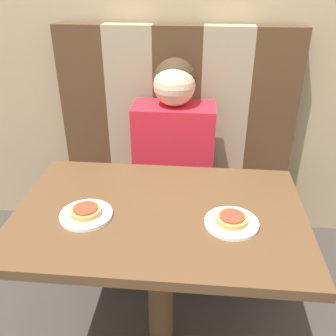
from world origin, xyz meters
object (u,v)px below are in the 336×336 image
(person, at_px, (174,127))
(plate_left, at_px, (86,215))
(pizza_right, at_px, (232,219))
(plate_right, at_px, (231,223))
(pizza_left, at_px, (86,211))

(person, distance_m, plate_left, 0.73)
(plate_left, bearing_deg, pizza_right, 0.00)
(plate_right, relative_size, pizza_right, 1.71)
(plate_right, xyz_separation_m, pizza_right, (0.00, 0.00, 0.02))
(pizza_right, bearing_deg, plate_right, -165.96)
(plate_right, xyz_separation_m, pizza_left, (-0.48, 0.00, 0.02))
(person, xyz_separation_m, pizza_right, (0.24, -0.68, -0.03))
(person, height_order, plate_right, person)
(plate_left, bearing_deg, pizza_left, 165.96)
(person, relative_size, plate_right, 3.61)
(person, distance_m, pizza_right, 0.73)
(plate_left, height_order, pizza_right, pizza_right)
(pizza_right, bearing_deg, person, 109.35)
(person, bearing_deg, pizza_left, -109.35)
(plate_right, height_order, pizza_left, pizza_left)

